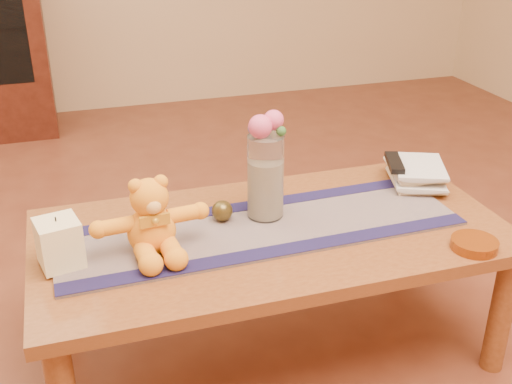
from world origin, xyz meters
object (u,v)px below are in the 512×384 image
object	(u,v)px
pillar_candle	(59,243)
glass_vase	(265,177)
teddy_bear	(150,216)
book_bottom	(392,181)
bronze_ball	(222,211)
tv_remote	(394,163)
amber_dish	(474,244)

from	to	relation	value
pillar_candle	glass_vase	bearing A→B (deg)	9.43
pillar_candle	glass_vase	size ratio (longest dim) A/B	0.50
teddy_bear	book_bottom	bearing A→B (deg)	8.07
teddy_bear	pillar_candle	size ratio (longest dim) A/B	2.38
book_bottom	pillar_candle	bearing A→B (deg)	-152.75
glass_vase	teddy_bear	bearing A→B (deg)	-165.03
bronze_ball	pillar_candle	bearing A→B (deg)	-166.95
teddy_bear	pillar_candle	world-z (taller)	teddy_bear
glass_vase	tv_remote	bearing A→B (deg)	10.63
teddy_bear	bronze_ball	bearing A→B (deg)	19.87
amber_dish	glass_vase	bearing A→B (deg)	144.76
glass_vase	bronze_ball	xyz separation A→B (m)	(-0.13, 0.01, -0.10)
tv_remote	pillar_candle	bearing A→B (deg)	-150.20
teddy_bear	tv_remote	distance (m)	0.87
pillar_candle	book_bottom	xyz separation A→B (m)	(1.10, 0.20, -0.06)
pillar_candle	tv_remote	xyz separation A→B (m)	(1.10, 0.19, 0.01)
glass_vase	book_bottom	bearing A→B (deg)	11.61
glass_vase	amber_dish	distance (m)	0.63
bronze_ball	book_bottom	world-z (taller)	bronze_ball
book_bottom	amber_dish	bearing A→B (deg)	-71.86
glass_vase	pillar_candle	bearing A→B (deg)	-170.57
bronze_ball	book_bottom	distance (m)	0.63
tv_remote	amber_dish	xyz separation A→B (m)	(0.01, -0.45, -0.07)
glass_vase	book_bottom	size ratio (longest dim) A/B	1.17
bronze_ball	book_bottom	xyz separation A→B (m)	(0.63, 0.09, -0.03)
bronze_ball	tv_remote	distance (m)	0.63
glass_vase	book_bottom	world-z (taller)	glass_vase
teddy_bear	tv_remote	size ratio (longest dim) A/B	1.92
pillar_candle	book_bottom	distance (m)	1.12
bronze_ball	amber_dish	xyz separation A→B (m)	(0.64, -0.36, -0.03)
book_bottom	amber_dish	distance (m)	0.46
bronze_ball	amber_dish	bearing A→B (deg)	-29.75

